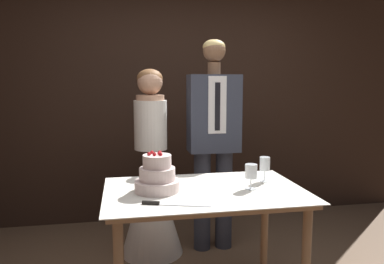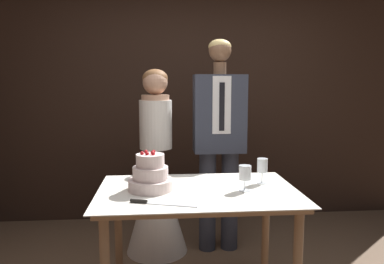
# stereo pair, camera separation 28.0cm
# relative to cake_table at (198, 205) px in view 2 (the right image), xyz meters

# --- Properties ---
(wall_back) EXTENTS (5.30, 0.12, 2.73)m
(wall_back) POSITION_rel_cake_table_xyz_m (0.13, 1.79, 0.65)
(wall_back) COLOR black
(wall_back) RESTS_ON ground_plane
(cake_table) EXTENTS (1.28, 0.84, 0.81)m
(cake_table) POSITION_rel_cake_table_xyz_m (0.00, 0.00, 0.00)
(cake_table) COLOR #8E6B4C
(cake_table) RESTS_ON ground_plane
(tiered_cake) EXTENTS (0.29, 0.29, 0.26)m
(tiered_cake) POSITION_rel_cake_table_xyz_m (-0.30, 0.02, 0.19)
(tiered_cake) COLOR beige
(tiered_cake) RESTS_ON cake_table
(cake_knife) EXTENTS (0.39, 0.14, 0.02)m
(cake_knife) POSITION_rel_cake_table_xyz_m (-0.30, -0.25, 0.11)
(cake_knife) COLOR silver
(cake_knife) RESTS_ON cake_table
(wine_glass_near) EXTENTS (0.08, 0.08, 0.16)m
(wine_glass_near) POSITION_rel_cake_table_xyz_m (0.30, -0.04, 0.21)
(wine_glass_near) COLOR silver
(wine_glass_near) RESTS_ON cake_table
(wine_glass_middle) EXTENTS (0.07, 0.07, 0.17)m
(wine_glass_middle) POSITION_rel_cake_table_xyz_m (0.45, 0.12, 0.22)
(wine_glass_middle) COLOR silver
(wine_glass_middle) RESTS_ON cake_table
(bride) EXTENTS (0.54, 0.54, 1.61)m
(bride) POSITION_rel_cake_table_xyz_m (-0.28, 0.88, -0.12)
(bride) COLOR white
(bride) RESTS_ON ground_plane
(groom) EXTENTS (0.45, 0.25, 1.87)m
(groom) POSITION_rel_cake_table_xyz_m (0.28, 0.88, 0.32)
(groom) COLOR #333847
(groom) RESTS_ON ground_plane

